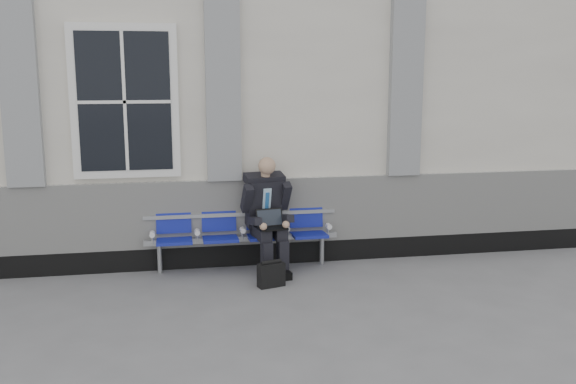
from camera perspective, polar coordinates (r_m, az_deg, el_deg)
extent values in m
plane|color=slate|center=(7.55, -16.90, -10.23)|extent=(70.00, 70.00, 0.00)
cube|color=silver|center=(10.56, -15.46, 7.45)|extent=(14.00, 4.00, 4.20)
cube|color=black|center=(8.89, -15.92, -5.95)|extent=(14.00, 0.10, 0.30)
cube|color=silver|center=(8.73, -16.13, -2.20)|extent=(14.00, 0.08, 0.90)
cube|color=gray|center=(8.64, -22.73, 8.33)|extent=(0.45, 0.14, 2.40)
cube|color=gray|center=(8.48, -5.80, 9.07)|extent=(0.45, 0.14, 2.40)
cube|color=gray|center=(9.03, 10.41, 9.05)|extent=(0.45, 0.14, 2.40)
cube|color=white|center=(8.50, -14.30, 7.78)|extent=(1.35, 0.10, 1.95)
cube|color=black|center=(8.45, -14.32, 7.77)|extent=(1.15, 0.02, 1.75)
cube|color=#9EA0A3|center=(8.65, -4.08, -4.15)|extent=(2.60, 0.07, 0.07)
cube|color=#9EA0A3|center=(8.69, -4.20, -1.98)|extent=(2.60, 0.05, 0.05)
cylinder|color=#9EA0A3|center=(8.67, -11.34, -5.86)|extent=(0.06, 0.06, 0.39)
cylinder|color=#9EA0A3|center=(8.89, 3.03, -5.23)|extent=(0.06, 0.06, 0.39)
cube|color=#0D1790|center=(8.52, -10.07, -4.33)|extent=(0.46, 0.42, 0.07)
cube|color=#0D1790|center=(8.66, -10.14, -2.31)|extent=(0.46, 0.10, 0.40)
cube|color=#0D1790|center=(8.54, -6.03, -4.18)|extent=(0.46, 0.42, 0.07)
cube|color=#0D1790|center=(8.68, -6.17, -2.17)|extent=(0.46, 0.10, 0.40)
cube|color=#0D1790|center=(8.60, -2.03, -4.01)|extent=(0.46, 0.42, 0.07)
cube|color=#0D1790|center=(8.74, -2.25, -2.02)|extent=(0.46, 0.10, 0.40)
cube|color=#0D1790|center=(8.71, 1.88, -3.83)|extent=(0.46, 0.42, 0.07)
cube|color=#0D1790|center=(8.85, 1.61, -1.86)|extent=(0.46, 0.10, 0.40)
cylinder|color=white|center=(8.53, -11.98, -3.69)|extent=(0.07, 0.12, 0.07)
cylinder|color=white|center=(8.53, -8.07, -3.55)|extent=(0.07, 0.12, 0.07)
cylinder|color=white|center=(8.57, -4.06, -3.40)|extent=(0.07, 0.12, 0.07)
cylinder|color=white|center=(8.65, -0.10, -3.23)|extent=(0.07, 0.12, 0.07)
cylinder|color=white|center=(8.77, 3.64, -3.06)|extent=(0.07, 0.12, 0.07)
cube|color=black|center=(8.30, -1.75, -7.45)|extent=(0.16, 0.30, 0.10)
cube|color=black|center=(8.37, -0.32, -7.29)|extent=(0.16, 0.30, 0.10)
cube|color=black|center=(8.30, -1.90, -6.03)|extent=(0.15, 0.16, 0.47)
cube|color=black|center=(8.37, -0.47, -5.89)|extent=(0.15, 0.16, 0.47)
cube|color=black|center=(8.44, -2.41, -3.63)|extent=(0.23, 0.51, 0.15)
cube|color=black|center=(8.51, -1.01, -3.50)|extent=(0.23, 0.51, 0.15)
cube|color=black|center=(8.60, -2.18, -0.90)|extent=(0.51, 0.44, 0.69)
cube|color=#B8DDF3|center=(8.47, -1.91, -0.92)|extent=(0.12, 0.12, 0.39)
cube|color=#2360A6|center=(8.46, -1.88, -1.08)|extent=(0.06, 0.09, 0.32)
cube|color=black|center=(8.50, -2.13, 1.22)|extent=(0.56, 0.34, 0.16)
cylinder|color=tan|center=(8.44, -2.02, 1.67)|extent=(0.12, 0.12, 0.11)
sphere|color=tan|center=(8.36, -1.88, 2.34)|extent=(0.23, 0.23, 0.23)
cube|color=black|center=(8.40, -3.66, -0.58)|extent=(0.16, 0.32, 0.41)
cube|color=black|center=(8.56, -0.29, -0.35)|extent=(0.16, 0.32, 0.41)
cube|color=black|center=(8.29, -2.96, -2.59)|extent=(0.15, 0.35, 0.15)
cube|color=black|center=(8.42, -0.12, -2.36)|extent=(0.15, 0.35, 0.15)
sphere|color=tan|center=(8.17, -2.21, -3.09)|extent=(0.10, 0.10, 0.10)
sphere|color=tan|center=(8.27, -0.19, -2.92)|extent=(0.10, 0.10, 0.10)
cube|color=black|center=(8.31, -1.38, -3.23)|extent=(0.40, 0.31, 0.02)
cube|color=black|center=(8.40, -1.66, -2.28)|extent=(0.37, 0.15, 0.23)
cube|color=black|center=(8.39, -1.64, -2.29)|extent=(0.34, 0.13, 0.20)
cube|color=black|center=(8.01, -1.50, -7.39)|extent=(0.36, 0.23, 0.30)
cylinder|color=black|center=(7.96, -1.51, -6.25)|extent=(0.27, 0.13, 0.05)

